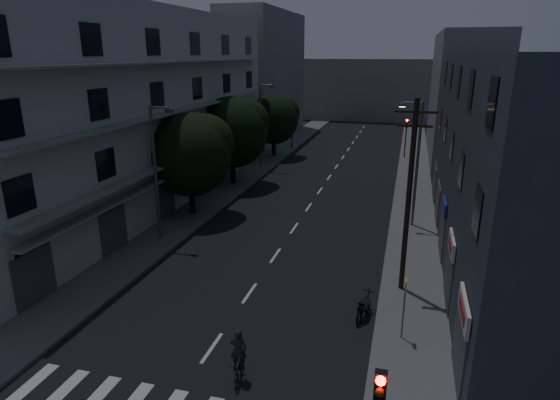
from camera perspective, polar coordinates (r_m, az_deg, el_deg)
The scene contains 21 objects.
ground at distance 39.50m, azimuth 5.02°, elevation 1.33°, with size 160.00×160.00×0.00m, color black.
sidewalk_left at distance 41.42m, azimuth -5.23°, elevation 2.20°, with size 3.00×90.00×0.15m, color #565659.
sidewalk_right at distance 38.91m, azimuth 15.94°, elevation 0.57°, with size 3.00×90.00×0.15m, color #565659.
lane_markings at distance 45.45m, azimuth 6.48°, elevation 3.46°, with size 0.15×60.50×0.01m.
building_left at distance 35.86m, azimuth -16.39°, elevation 10.46°, with size 7.00×36.00×14.00m.
building_right at distance 27.41m, azimuth 26.25°, elevation 4.18°, with size 6.19×28.00×11.00m.
building_far_left at distance 63.24m, azimuth -1.87°, elevation 14.84°, with size 6.00×20.00×16.00m, color slate.
building_far_right at distance 54.78m, azimuth 21.37°, elevation 11.69°, with size 6.00×20.00×13.00m, color slate.
building_far_end at distance 82.83m, azimuth 11.02°, elevation 13.10°, with size 24.00×8.00×10.00m, color slate.
tree_near at distance 32.50m, azimuth -10.87°, elevation 5.85°, with size 5.73×5.73×7.07m.
tree_mid at distance 39.99m, azimuth -5.79°, elevation 8.54°, with size 6.02×6.02×7.41m.
tree_far at distance 51.17m, azimuth -0.70°, elevation 10.04°, with size 5.35×5.35×6.62m.
traffic_signal_far_right at distance 52.11m, azimuth 15.15°, elevation 8.25°, with size 0.28×0.37×4.10m.
traffic_signal_far_left at distance 55.02m, azimuth 1.47°, elevation 9.31°, with size 0.28×0.37×4.10m.
street_lamp_left_near at distance 28.24m, azimuth -14.80°, elevation 3.89°, with size 1.51×0.25×8.00m.
street_lamp_right at distance 30.82m, azimuth 16.22°, elevation 4.89°, with size 1.51×0.25×8.00m.
street_lamp_left_far at distance 45.69m, azimuth -2.25°, elevation 9.50°, with size 1.51×0.25×8.00m.
utility_pole at distance 21.92m, azimuth 15.45°, elevation 0.69°, with size 1.80×0.24×9.00m.
bus_stop_sign at distance 19.10m, azimuth 14.96°, elevation -11.54°, with size 0.06×0.35×2.52m.
motorcycle at distance 21.01m, azimuth 10.16°, elevation -12.84°, with size 0.63×1.78×1.15m.
cyclist at distance 17.32m, azimuth -5.05°, elevation -19.09°, with size 0.87×1.65×1.99m.
Camera 1 is at (6.71, -12.34, 10.99)m, focal length 30.00 mm.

